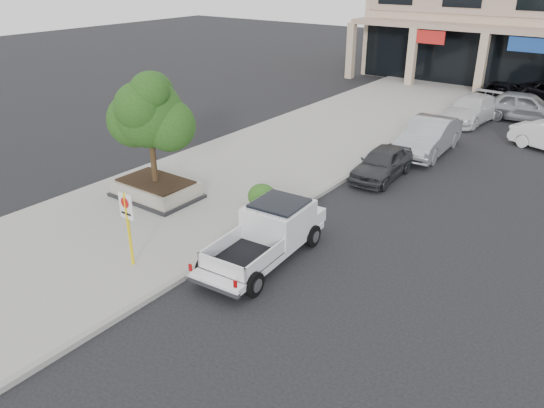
{
  "coord_description": "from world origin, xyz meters",
  "views": [
    {
      "loc": [
        8.29,
        -10.77,
        8.38
      ],
      "look_at": [
        -0.77,
        1.5,
        1.41
      ],
      "focal_mm": 35.0,
      "sensor_mm": 36.0,
      "label": 1
    }
  ],
  "objects": [
    {
      "name": "curb",
      "position": [
        -1.55,
        6.0,
        0.07
      ],
      "size": [
        0.2,
        52.0,
        0.15
      ],
      "primitive_type": "cube",
      "color": "gray",
      "rests_on": "ground"
    },
    {
      "name": "no_parking_sign",
      "position": [
        -3.2,
        -2.23,
        1.63
      ],
      "size": [
        0.55,
        0.09,
        2.3
      ],
      "color": "yellow",
      "rests_on": "sidewalk"
    },
    {
      "name": "curb_car_d",
      "position": [
        0.02,
        24.28,
        0.75
      ],
      "size": [
        2.88,
        5.57,
        1.5
      ],
      "primitive_type": "imported",
      "rotation": [
        0.0,
        0.0,
        -0.07
      ],
      "color": "black",
      "rests_on": "ground"
    },
    {
      "name": "curb_car_b",
      "position": [
        -0.13,
        13.17,
        0.84
      ],
      "size": [
        1.97,
        5.14,
        1.67
      ],
      "primitive_type": "imported",
      "rotation": [
        0.0,
        0.0,
        0.04
      ],
      "color": "#979A9E",
      "rests_on": "ground"
    },
    {
      "name": "curb_car_c",
      "position": [
        -0.24,
        20.0,
        0.74
      ],
      "size": [
        2.63,
        5.28,
        1.47
      ],
      "primitive_type": "imported",
      "rotation": [
        0.0,
        0.0,
        -0.11
      ],
      "color": "silver",
      "rests_on": "ground"
    },
    {
      "name": "planter",
      "position": [
        -6.39,
        1.64,
        0.48
      ],
      "size": [
        3.2,
        2.2,
        0.68
      ],
      "color": "black",
      "rests_on": "sidewalk"
    },
    {
      "name": "hedge",
      "position": [
        -2.48,
        3.22,
        0.62
      ],
      "size": [
        1.1,
        0.99,
        0.93
      ],
      "primitive_type": "ellipsoid",
      "color": "#1B4C15",
      "rests_on": "sidewalk"
    },
    {
      "name": "pickup_truck",
      "position": [
        -0.35,
        0.46,
        0.81
      ],
      "size": [
        2.26,
        5.28,
        1.63
      ],
      "primitive_type": null,
      "rotation": [
        0.0,
        0.0,
        0.07
      ],
      "color": "white",
      "rests_on": "ground"
    },
    {
      "name": "planter_tree",
      "position": [
        -6.26,
        1.79,
        3.41
      ],
      "size": [
        2.9,
        2.55,
        4.0
      ],
      "color": "#321B13",
      "rests_on": "planter"
    },
    {
      "name": "curb_car_a",
      "position": [
        -0.47,
        8.95,
        0.67
      ],
      "size": [
        1.7,
        3.96,
        1.33
      ],
      "primitive_type": "imported",
      "rotation": [
        0.0,
        0.0,
        0.03
      ],
      "color": "#2C2E31",
      "rests_on": "ground"
    },
    {
      "name": "ground",
      "position": [
        0.0,
        0.0,
        0.0
      ],
      "size": [
        120.0,
        120.0,
        0.0
      ],
      "primitive_type": "plane",
      "color": "black",
      "rests_on": "ground"
    },
    {
      "name": "lot_car_a",
      "position": [
        2.2,
        21.97,
        0.84
      ],
      "size": [
        5.07,
        2.4,
        1.68
      ],
      "primitive_type": "imported",
      "rotation": [
        0.0,
        0.0,
        1.66
      ],
      "color": "gray",
      "rests_on": "ground"
    },
    {
      "name": "sidewalk",
      "position": [
        -5.5,
        6.0,
        0.07
      ],
      "size": [
        8.0,
        52.0,
        0.15
      ],
      "primitive_type": "cube",
      "color": "gray",
      "rests_on": "ground"
    }
  ]
}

